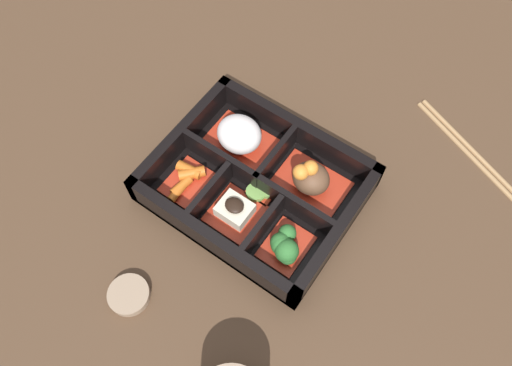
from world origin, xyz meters
The scene contains 11 objects.
ground_plane centered at (0.00, 0.00, 0.00)m, with size 3.00×3.00×0.00m, color #4C3523.
bento_base centered at (0.00, 0.00, 0.01)m, with size 0.26×0.21×0.01m.
bento_rim centered at (0.00, 0.00, 0.02)m, with size 0.26×0.21×0.05m.
bowl_rice centered at (-0.06, 0.04, 0.03)m, with size 0.10×0.08×0.05m.
bowl_stew centered at (0.06, 0.04, 0.03)m, with size 0.10×0.08×0.06m.
bowl_carrots centered at (-0.08, -0.05, 0.02)m, with size 0.06×0.07×0.02m.
bowl_tofu centered at (0.00, -0.05, 0.02)m, with size 0.06×0.07×0.03m.
bowl_greens centered at (0.08, -0.05, 0.03)m, with size 0.05×0.07×0.04m.
bowl_pickles centered at (0.01, -0.01, 0.02)m, with size 0.04×0.03×0.01m.
chopsticks centered at (0.22, 0.23, 0.00)m, with size 0.21×0.10×0.01m.
sauce_dish centered at (-0.04, -0.21, 0.01)m, with size 0.05×0.05×0.01m.
Camera 1 is at (0.18, -0.25, 0.61)m, focal length 35.00 mm.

